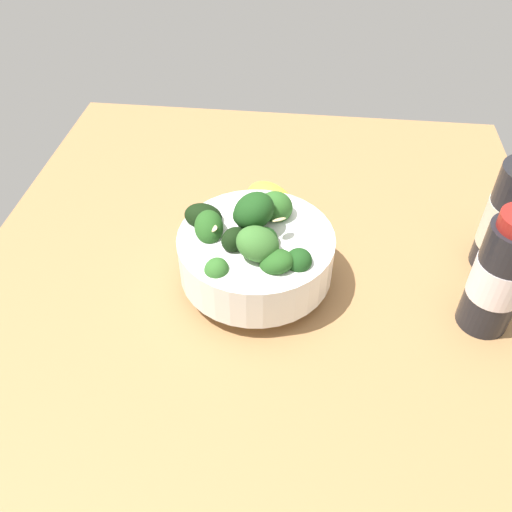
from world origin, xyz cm
name	(u,v)px	position (x,y,z in cm)	size (l,w,h in cm)	color
ground_plane	(265,260)	(0.00, 0.00, -2.04)	(70.28, 70.28, 4.08)	#996D42
bowl_of_broccoli	(255,250)	(5.91, -0.65, 4.97)	(17.48, 17.52, 12.70)	white
lemon_wedge	(273,202)	(-6.53, 0.39, 2.28)	(8.19, 5.02, 4.56)	yellow
bottle_short	(500,276)	(9.20, 24.74, 7.05)	(5.53, 5.53, 14.74)	black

